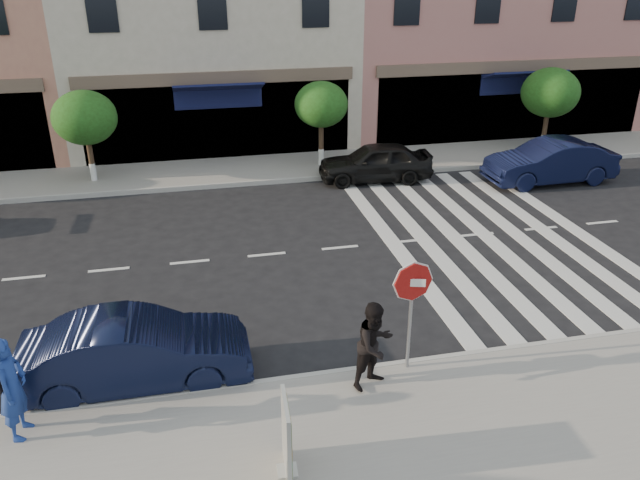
% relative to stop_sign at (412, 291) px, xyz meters
% --- Properties ---
extents(ground, '(120.00, 120.00, 0.00)m').
position_rel_stop_sign_xyz_m(ground, '(-1.86, 1.67, -1.78)').
color(ground, black).
rests_on(ground, ground).
extents(sidewalk_near, '(60.00, 4.50, 0.15)m').
position_rel_stop_sign_xyz_m(sidewalk_near, '(-1.86, -2.08, -1.71)').
color(sidewalk_near, gray).
rests_on(sidewalk_near, ground).
extents(sidewalk_far, '(60.00, 3.00, 0.15)m').
position_rel_stop_sign_xyz_m(sidewalk_far, '(-1.86, 12.67, -1.71)').
color(sidewalk_far, gray).
rests_on(sidewalk_far, ground).
extents(building_centre, '(11.00, 9.00, 11.00)m').
position_rel_stop_sign_xyz_m(building_centre, '(-2.36, 18.67, 3.72)').
color(building_centre, beige).
rests_on(building_centre, ground).
extents(street_tree_wb, '(2.10, 2.10, 3.06)m').
position_rel_stop_sign_xyz_m(street_tree_wb, '(-6.86, 12.47, 0.53)').
color(street_tree_wb, '#473323').
rests_on(street_tree_wb, sidewalk_far).
extents(street_tree_c, '(1.90, 1.90, 3.04)m').
position_rel_stop_sign_xyz_m(street_tree_c, '(1.14, 12.47, 0.58)').
color(street_tree_c, '#473323').
rests_on(street_tree_c, sidewalk_far).
extents(street_tree_ea, '(2.20, 2.20, 3.19)m').
position_rel_stop_sign_xyz_m(street_tree_ea, '(10.14, 12.47, 0.61)').
color(street_tree_ea, '#473323').
rests_on(street_tree_ea, sidewalk_far).
extents(stop_sign, '(0.76, 0.25, 2.22)m').
position_rel_stop_sign_xyz_m(stop_sign, '(0.00, 0.00, 0.00)').
color(stop_sign, gray).
rests_on(stop_sign, sidewalk_near).
extents(photographer, '(0.52, 0.71, 1.80)m').
position_rel_stop_sign_xyz_m(photographer, '(-6.69, -0.33, -0.73)').
color(photographer, navy).
rests_on(photographer, sidewalk_near).
extents(walker, '(1.01, 0.93, 1.65)m').
position_rel_stop_sign_xyz_m(walker, '(-0.77, -0.33, -0.80)').
color(walker, black).
rests_on(walker, sidewalk_near).
extents(poster_board, '(0.32, 0.85, 1.30)m').
position_rel_stop_sign_xyz_m(poster_board, '(-2.64, -2.09, -1.00)').
color(poster_board, beige).
rests_on(poster_board, sidewalk_near).
extents(car_near_mid, '(4.11, 1.44, 1.35)m').
position_rel_stop_sign_xyz_m(car_near_mid, '(-4.91, 0.84, -1.10)').
color(car_near_mid, black).
rests_on(car_near_mid, ground).
extents(car_far_mid, '(4.04, 1.89, 1.34)m').
position_rel_stop_sign_xyz_m(car_far_mid, '(2.67, 10.77, -1.11)').
color(car_far_mid, black).
rests_on(car_far_mid, ground).
extents(car_far_right, '(4.50, 1.64, 1.47)m').
position_rel_stop_sign_xyz_m(car_far_right, '(8.48, 9.27, -1.04)').
color(car_far_right, black).
rests_on(car_far_right, ground).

